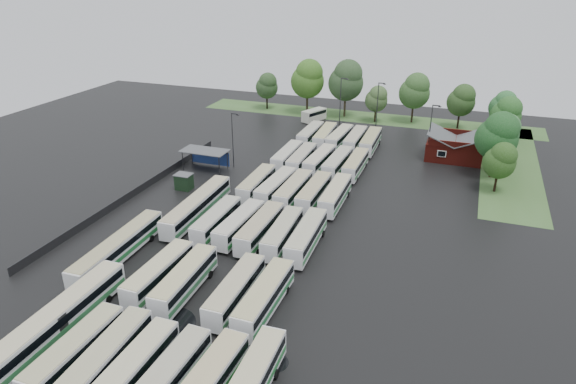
% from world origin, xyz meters
% --- Properties ---
extents(ground, '(160.00, 160.00, 0.00)m').
position_xyz_m(ground, '(0.00, 0.00, 0.00)').
color(ground, black).
rests_on(ground, ground).
extents(brick_building, '(10.07, 8.60, 5.39)m').
position_xyz_m(brick_building, '(24.00, 42.77, 1.87)').
color(brick_building, '#63150F').
rests_on(brick_building, ground).
extents(wash_shed, '(8.20, 4.20, 3.58)m').
position_xyz_m(wash_shed, '(-17.20, 22.02, 2.99)').
color(wash_shed, '#2D2D30').
rests_on(wash_shed, ground).
extents(utility_hut, '(2.70, 2.20, 2.62)m').
position_xyz_m(utility_hut, '(-16.20, 12.60, 1.32)').
color(utility_hut, black).
rests_on(utility_hut, ground).
extents(grass_strip_north, '(80.00, 10.00, 0.01)m').
position_xyz_m(grass_strip_north, '(2.00, 64.80, 0.01)').
color(grass_strip_north, '#426A30').
rests_on(grass_strip_north, ground).
extents(grass_strip_east, '(10.00, 50.00, 0.01)m').
position_xyz_m(grass_strip_east, '(34.00, 42.80, 0.01)').
color(grass_strip_east, '#426A30').
rests_on(grass_strip_east, ground).
extents(west_fence, '(0.10, 50.00, 1.20)m').
position_xyz_m(west_fence, '(-22.20, 8.00, 0.60)').
color(west_fence, '#2D2D30').
rests_on(west_fence, ground).
extents(bus_r0c0, '(2.41, 11.25, 3.13)m').
position_xyz_m(bus_r0c0, '(-4.46, -26.05, 1.72)').
color(bus_r0c0, white).
rests_on(bus_r0c0, ground).
extents(bus_r0c1, '(3.00, 11.62, 3.21)m').
position_xyz_m(bus_r0c1, '(-1.22, -25.83, 1.76)').
color(bus_r0c1, white).
rests_on(bus_r0c1, ground).
extents(bus_r0c2, '(2.45, 11.39, 3.17)m').
position_xyz_m(bus_r0c2, '(1.85, -26.33, 1.74)').
color(bus_r0c2, white).
rests_on(bus_r0c2, ground).
extents(bus_r0c3, '(2.61, 11.16, 3.09)m').
position_xyz_m(bus_r0c3, '(5.09, -26.03, 1.70)').
color(bus_r0c3, white).
rests_on(bus_r0c3, ground).
extents(bus_r1c0, '(2.55, 11.33, 3.14)m').
position_xyz_m(bus_r1c0, '(-4.54, -12.44, 1.73)').
color(bus_r1c0, white).
rests_on(bus_r1c0, ground).
extents(bus_r1c1, '(2.86, 11.59, 3.20)m').
position_xyz_m(bus_r1c1, '(-1.07, -12.73, 1.76)').
color(bus_r1c1, white).
rests_on(bus_r1c1, ground).
extents(bus_r1c3, '(2.60, 11.38, 3.16)m').
position_xyz_m(bus_r1c3, '(5.01, -12.53, 1.74)').
color(bus_r1c3, white).
rests_on(bus_r1c3, ground).
extents(bus_r1c4, '(2.49, 11.68, 3.25)m').
position_xyz_m(bus_r1c4, '(8.42, -12.68, 1.79)').
color(bus_r1c4, white).
rests_on(bus_r1c4, ground).
extents(bus_r2c0, '(2.45, 11.09, 3.08)m').
position_xyz_m(bus_r2c0, '(-4.53, 1.53, 1.70)').
color(bus_r2c0, white).
rests_on(bus_r2c0, ground).
extents(bus_r2c1, '(2.77, 11.23, 3.10)m').
position_xyz_m(bus_r2c1, '(-1.08, 1.48, 1.71)').
color(bus_r2c1, white).
rests_on(bus_r2c1, ground).
extents(bus_r2c2, '(2.52, 11.58, 3.22)m').
position_xyz_m(bus_r2c2, '(2.01, 1.25, 1.77)').
color(bus_r2c2, white).
rests_on(bus_r2c2, ground).
extents(bus_r2c3, '(2.86, 11.26, 3.11)m').
position_xyz_m(bus_r2c3, '(5.21, 1.15, 1.71)').
color(bus_r2c3, white).
rests_on(bus_r2c3, ground).
extents(bus_r2c4, '(2.87, 11.74, 3.25)m').
position_xyz_m(bus_r2c4, '(8.45, 1.22, 1.79)').
color(bus_r2c4, white).
rests_on(bus_r2c4, ground).
extents(bus_r3c0, '(2.64, 11.28, 3.12)m').
position_xyz_m(bus_r3c0, '(-4.40, 14.99, 1.72)').
color(bus_r3c0, white).
rests_on(bus_r3c0, ground).
extents(bus_r3c1, '(2.91, 11.46, 3.16)m').
position_xyz_m(bus_r3c1, '(-1.06, 14.88, 1.74)').
color(bus_r3c1, white).
rests_on(bus_r3c1, ground).
extents(bus_r3c2, '(2.57, 11.56, 3.21)m').
position_xyz_m(bus_r3c2, '(1.99, 14.45, 1.77)').
color(bus_r3c2, white).
rests_on(bus_r3c2, ground).
extents(bus_r3c3, '(2.47, 11.43, 3.18)m').
position_xyz_m(bus_r3c3, '(5.20, 14.75, 1.75)').
color(bus_r3c3, white).
rests_on(bus_r3c3, ground).
extents(bus_r3c4, '(2.63, 11.48, 3.18)m').
position_xyz_m(bus_r3c4, '(8.50, 15.00, 1.75)').
color(bus_r3c4, white).
rests_on(bus_r3c4, ground).
extents(bus_r4c0, '(2.52, 11.27, 3.13)m').
position_xyz_m(bus_r4c0, '(-4.20, 28.57, 1.72)').
color(bus_r4c0, white).
rests_on(bus_r4c0, ground).
extents(bus_r4c1, '(2.59, 11.30, 3.13)m').
position_xyz_m(bus_r4c1, '(-1.30, 28.14, 1.72)').
color(bus_r4c1, white).
rests_on(bus_r4c1, ground).
extents(bus_r4c2, '(2.91, 11.31, 3.12)m').
position_xyz_m(bus_r4c2, '(1.90, 28.58, 1.72)').
color(bus_r4c2, white).
rests_on(bus_r4c2, ground).
extents(bus_r4c3, '(2.76, 11.52, 3.19)m').
position_xyz_m(bus_r4c3, '(5.25, 28.30, 1.75)').
color(bus_r4c3, white).
rests_on(bus_r4c3, ground).
extents(bus_r4c4, '(2.42, 11.10, 3.09)m').
position_xyz_m(bus_r4c4, '(8.38, 28.70, 1.70)').
color(bus_r4c4, white).
rests_on(bus_r4c4, ground).
extents(bus_r5c0, '(2.43, 11.31, 3.15)m').
position_xyz_m(bus_r5c0, '(-4.25, 42.34, 1.73)').
color(bus_r5c0, white).
rests_on(bus_r5c0, ground).
extents(bus_r5c1, '(2.97, 11.58, 3.19)m').
position_xyz_m(bus_r5c1, '(-1.08, 42.15, 1.76)').
color(bus_r5c1, white).
rests_on(bus_r5c1, ground).
extents(bus_r5c2, '(2.93, 11.39, 3.14)m').
position_xyz_m(bus_r5c2, '(1.90, 42.29, 1.73)').
color(bus_r5c2, white).
rests_on(bus_r5c2, ground).
extents(bus_r5c3, '(2.49, 11.38, 3.16)m').
position_xyz_m(bus_r5c3, '(5.16, 42.12, 1.74)').
color(bus_r5c3, white).
rests_on(bus_r5c3, ground).
extents(bus_r5c4, '(2.75, 11.62, 3.22)m').
position_xyz_m(bus_r5c4, '(8.26, 41.97, 1.77)').
color(bus_r5c4, white).
rests_on(bus_r5c4, ground).
extents(artic_bus_west_a, '(2.65, 17.47, 3.24)m').
position_xyz_m(artic_bus_west_a, '(-9.14, -22.75, 1.80)').
color(artic_bus_west_a, white).
rests_on(artic_bus_west_a, ground).
extents(artic_bus_west_b, '(2.93, 17.32, 3.20)m').
position_xyz_m(artic_bus_west_b, '(-9.16, 4.48, 1.78)').
color(artic_bus_west_b, white).
rests_on(artic_bus_west_b, ground).
extents(artic_bus_west_c, '(2.83, 16.68, 3.08)m').
position_xyz_m(artic_bus_west_c, '(-12.38, -9.36, 1.71)').
color(artic_bus_west_c, white).
rests_on(artic_bus_west_c, ground).
extents(minibus, '(4.64, 6.69, 2.75)m').
position_xyz_m(minibus, '(-8.25, 57.49, 1.52)').
color(minibus, silver).
rests_on(minibus, ground).
extents(tree_north_0, '(5.54, 5.54, 9.17)m').
position_xyz_m(tree_north_0, '(-22.63, 64.14, 5.90)').
color(tree_north_0, black).
rests_on(tree_north_0, ground).
extents(tree_north_1, '(7.98, 7.98, 13.22)m').
position_xyz_m(tree_north_1, '(-11.80, 63.61, 8.51)').
color(tree_north_1, '#36281C').
rests_on(tree_north_1, ground).
extents(tree_north_2, '(8.22, 8.22, 13.62)m').
position_xyz_m(tree_north_2, '(-2.41, 63.81, 8.77)').
color(tree_north_2, '#3C3021').
rests_on(tree_north_2, ground).
extents(tree_north_3, '(5.14, 5.14, 8.51)m').
position_xyz_m(tree_north_3, '(5.32, 61.91, 5.47)').
color(tree_north_3, black).
rests_on(tree_north_3, ground).
extents(tree_north_4, '(6.96, 6.96, 11.52)m').
position_xyz_m(tree_north_4, '(13.42, 64.37, 7.42)').
color(tree_north_4, black).
rests_on(tree_north_4, ground).
extents(tree_north_5, '(6.06, 6.06, 10.04)m').
position_xyz_m(tree_north_5, '(23.71, 63.01, 6.46)').
color(tree_north_5, black).
rests_on(tree_north_5, ground).
extents(tree_north_6, '(5.61, 5.61, 9.29)m').
position_xyz_m(tree_north_6, '(32.22, 62.91, 5.97)').
color(tree_north_6, '#311D13').
rests_on(tree_north_6, ground).
extents(tree_east_0, '(5.08, 5.08, 8.42)m').
position_xyz_m(tree_east_0, '(31.40, 28.86, 5.42)').
color(tree_east_0, black).
rests_on(tree_east_0, ground).
extents(tree_east_1, '(7.03, 7.03, 11.64)m').
position_xyz_m(tree_east_1, '(30.74, 35.19, 7.49)').
color(tree_east_1, black).
rests_on(tree_east_1, ground).
extents(tree_east_2, '(5.75, 5.75, 9.52)m').
position_xyz_m(tree_east_2, '(32.00, 42.68, 6.12)').
color(tree_east_2, '#3C291B').
rests_on(tree_east_2, ground).
extents(tree_east_3, '(6.06, 6.06, 10.04)m').
position_xyz_m(tree_east_3, '(32.64, 54.43, 6.46)').
color(tree_east_3, '#34271B').
rests_on(tree_east_3, ground).
extents(tree_east_4, '(4.75, 4.74, 7.85)m').
position_xyz_m(tree_east_4, '(32.35, 58.68, 5.05)').
color(tree_east_4, black).
rests_on(tree_east_4, ground).
extents(lamp_post_ne, '(1.59, 0.31, 10.33)m').
position_xyz_m(lamp_post_ne, '(19.44, 40.85, 6.00)').
color(lamp_post_ne, '#2D2D30').
rests_on(lamp_post_ne, ground).
extents(lamp_post_nw, '(1.55, 0.30, 10.03)m').
position_xyz_m(lamp_post_nw, '(-12.81, 24.33, 5.83)').
color(lamp_post_nw, '#2D2D30').
rests_on(lamp_post_nw, ground).
extents(lamp_post_back_w, '(1.69, 0.33, 10.98)m').
position_xyz_m(lamp_post_back_w, '(-1.41, 55.37, 6.37)').
color(lamp_post_back_w, '#2D2D30').
rests_on(lamp_post_back_w, ground).
extents(lamp_post_back_e, '(1.60, 0.31, 10.37)m').
position_xyz_m(lamp_post_back_e, '(6.68, 56.17, 6.02)').
color(lamp_post_back_e, '#2D2D30').
rests_on(lamp_post_back_e, ground).
extents(puddle_0, '(6.47, 6.47, 0.01)m').
position_xyz_m(puddle_0, '(-0.32, -18.32, 0.00)').
color(puddle_0, black).
rests_on(puddle_0, ground).
extents(puddle_2, '(5.04, 5.04, 0.01)m').
position_xyz_m(puddle_2, '(-9.50, 1.44, 0.00)').
color(puddle_2, black).
rests_on(puddle_2, ground).
extents(puddle_3, '(5.08, 5.08, 0.01)m').
position_xyz_m(puddle_3, '(3.08, -1.25, 0.00)').
color(puddle_3, black).
rests_on(puddle_3, ground).
extents(puddle_4, '(2.71, 2.71, 0.01)m').
position_xyz_m(puddle_4, '(12.16, -19.45, 0.00)').
color(puddle_4, black).
rests_on(puddle_4, ground).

